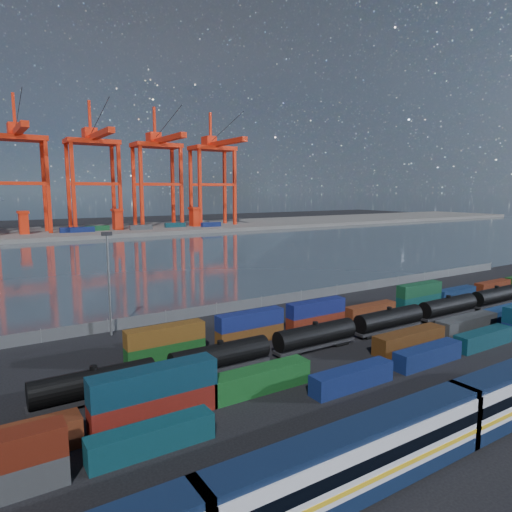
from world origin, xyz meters
TOP-DOWN VIEW (x-y plane):
  - ground at (0.00, 0.00)m, footprint 700.00×700.00m
  - harbor_water at (0.00, 105.00)m, footprint 700.00×700.00m
  - far_quay at (0.00, 210.00)m, footprint 700.00×70.00m
  - distant_mountains at (63.02, 1600.00)m, footprint 2470.00×1100.00m
  - passenger_train at (-24.74, -23.25)m, footprint 78.79×3.31m
  - container_row_south at (-7.23, -9.08)m, footprint 138.94×2.31m
  - container_row_mid at (-10.29, -3.96)m, footprint 142.94×2.61m
  - container_row_north at (5.98, 11.30)m, footprint 140.68×2.24m
  - tanker_string at (24.15, 3.23)m, footprint 137.70×2.94m
  - waterfront_fence at (-0.00, 28.00)m, footprint 160.12×0.12m
  - yard_light_mast at (-30.00, 26.00)m, footprint 1.60×0.40m
  - gantry_cranes at (-7.50, 203.17)m, footprint 201.56×51.00m
  - quay_containers at (-11.00, 195.46)m, footprint 172.58×10.99m
  - straddle_carriers at (-2.50, 200.00)m, footprint 140.00×7.00m

SIDE VIEW (x-z plane):
  - ground at x=0.00m, z-range 0.00..0.00m
  - harbor_water at x=0.00m, z-range 0.01..0.01m
  - far_quay at x=0.00m, z-range 0.00..2.00m
  - waterfront_fence at x=0.00m, z-range -0.10..2.10m
  - container_row_mid at x=-10.29m, z-range -1.14..4.43m
  - container_row_south at x=-7.23m, z-range -0.62..4.32m
  - container_row_north at x=5.98m, z-range -0.46..4.31m
  - tanker_string at x=24.15m, z-range 0.01..4.22m
  - passenger_train at x=-24.74m, z-range 0.01..5.69m
  - quay_containers at x=-11.00m, z-range 2.00..4.60m
  - straddle_carriers at x=-2.50m, z-range 2.27..13.37m
  - yard_light_mast at x=-30.00m, z-range 1.00..17.60m
  - gantry_cranes at x=-7.50m, z-range 7.80..76.87m
  - distant_mountains at x=63.02m, z-range -39.71..480.29m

